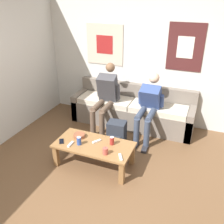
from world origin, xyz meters
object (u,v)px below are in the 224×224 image
at_px(pillar_candle, 105,151).
at_px(game_controller_far_center, 120,157).
at_px(drink_can_red, 112,141).
at_px(game_controller_near_right, 70,144).
at_px(ceramic_bowl, 79,135).
at_px(cell_phone, 61,141).
at_px(game_controller_near_left, 97,141).
at_px(coffee_table, 94,147).
at_px(person_seated_adult, 106,96).
at_px(person_seated_teen, 149,105).
at_px(backpack, 117,133).
at_px(drink_can_blue, 79,141).
at_px(couch, 132,111).

xyz_separation_m(pillar_candle, game_controller_far_center, (0.23, -0.01, -0.04)).
relative_size(drink_can_red, game_controller_far_center, 0.87).
bearing_deg(game_controller_near_right, drink_can_red, 23.55).
bearing_deg(pillar_candle, ceramic_bowl, 155.09).
bearing_deg(cell_phone, game_controller_near_left, 20.75).
relative_size(coffee_table, drink_can_red, 9.45).
bearing_deg(pillar_candle, cell_phone, 176.87).
distance_m(person_seated_adult, person_seated_teen, 0.83).
distance_m(backpack, game_controller_near_left, 0.66).
bearing_deg(game_controller_near_left, coffee_table, -103.94).
relative_size(ceramic_bowl, drink_can_blue, 1.46).
xyz_separation_m(game_controller_near_left, cell_phone, (-0.50, -0.19, -0.01)).
bearing_deg(game_controller_near_right, couch, 74.57).
relative_size(game_controller_near_right, cell_phone, 0.96).
bearing_deg(drink_can_blue, couch, 77.92).
bearing_deg(person_seated_adult, couch, 37.05).
height_order(backpack, game_controller_near_right, backpack).
bearing_deg(person_seated_adult, drink_can_blue, -85.40).
bearing_deg(game_controller_far_center, couch, 102.16).
height_order(person_seated_adult, drink_can_blue, person_seated_adult).
distance_m(person_seated_adult, pillar_candle, 1.43).
bearing_deg(game_controller_near_right, coffee_table, 25.99).
bearing_deg(pillar_candle, person_seated_adult, 113.12).
bearing_deg(drink_can_red, couch, 94.97).
bearing_deg(game_controller_far_center, coffee_table, 160.51).
distance_m(coffee_table, person_seated_teen, 1.29).
distance_m(couch, game_controller_near_right, 1.68).
height_order(couch, drink_can_blue, couch).
xyz_separation_m(person_seated_adult, ceramic_bowl, (0.00, -1.04, -0.26)).
distance_m(coffee_table, person_seated_adult, 1.23).
bearing_deg(game_controller_near_left, ceramic_bowl, 175.13).
bearing_deg(cell_phone, coffee_table, 14.37).
bearing_deg(pillar_candle, backpack, 100.58).
relative_size(game_controller_near_left, game_controller_near_right, 0.97).
distance_m(coffee_table, drink_can_red, 0.30).
bearing_deg(game_controller_near_right, pillar_candle, -1.28).
distance_m(person_seated_adult, game_controller_far_center, 1.55).
relative_size(ceramic_bowl, game_controller_far_center, 1.28).
relative_size(person_seated_teen, game_controller_near_left, 8.06).
bearing_deg(person_seated_adult, ceramic_bowl, -89.91).
xyz_separation_m(game_controller_near_right, cell_phone, (-0.17, 0.03, -0.01)).
relative_size(pillar_candle, game_controller_near_right, 0.77).
bearing_deg(person_seated_teen, pillar_candle, -101.76).
height_order(ceramic_bowl, drink_can_red, drink_can_red).
height_order(person_seated_adult, game_controller_near_right, person_seated_adult).
bearing_deg(couch, pillar_candle, -85.62).
xyz_separation_m(ceramic_bowl, cell_phone, (-0.19, -0.22, -0.03)).
distance_m(drink_can_red, game_controller_near_left, 0.24).
relative_size(person_seated_adult, pillar_candle, 10.98).
height_order(ceramic_bowl, game_controller_near_right, ceramic_bowl).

